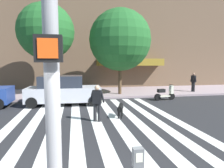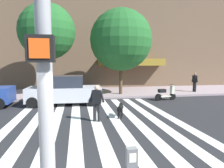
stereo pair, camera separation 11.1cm
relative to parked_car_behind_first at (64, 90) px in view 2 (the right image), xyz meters
The scene contains 10 objects.
ground_plane 4.46m from the parked_car_behind_first, 79.37° to the right, with size 160.00×160.00×0.00m, color #232326.
sidewalk_far 4.62m from the parked_car_behind_first, 79.79° to the left, with size 80.00×6.00×0.15m, color gray.
crosswalk_stripes 4.68m from the parked_car_behind_first, 69.29° to the right, with size 7.65×10.94×0.01m.
parked_car_behind_first is the anchor object (origin of this frame).
parked_scooter 7.05m from the parked_car_behind_first, ahead, with size 1.63×0.54×1.11m.
street_tree_nearest 5.51m from the parked_car_behind_first, 111.98° to the left, with size 4.31×4.31×7.07m.
street_tree_middle 6.25m from the parked_car_behind_first, 32.79° to the left, with size 4.90×4.90×6.76m.
pedestrian_dog_walker 4.49m from the parked_car_behind_first, 68.14° to the right, with size 0.69×0.35×1.64m.
dog_on_leash 4.66m from the parked_car_behind_first, 51.79° to the right, with size 0.49×1.05×0.65m.
pedestrian_bystander 11.36m from the parked_car_behind_first, 14.90° to the left, with size 0.32×0.71×1.64m.
Camera 2 is at (-0.02, -2.92, 2.60)m, focal length 32.17 mm.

